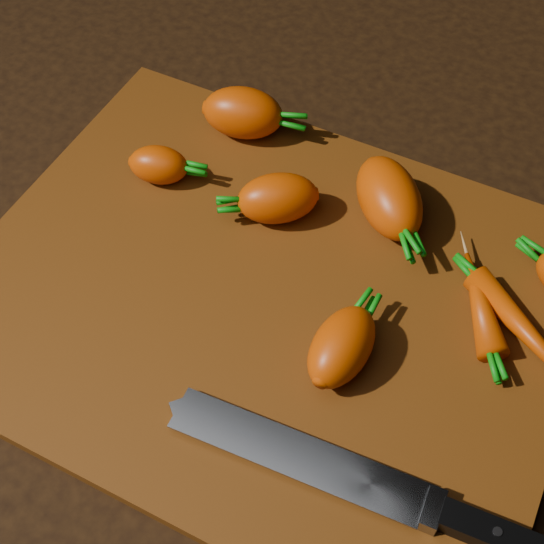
% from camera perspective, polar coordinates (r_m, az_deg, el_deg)
% --- Properties ---
extents(ground, '(2.00, 2.00, 0.01)m').
position_cam_1_polar(ground, '(0.64, -0.40, -2.47)').
color(ground, black).
extents(cutting_board, '(0.50, 0.40, 0.01)m').
position_cam_1_polar(cutting_board, '(0.64, -0.41, -1.93)').
color(cutting_board, '#69340C').
rests_on(cutting_board, ground).
extents(carrot_0, '(0.09, 0.07, 0.05)m').
position_cam_1_polar(carrot_0, '(0.74, -2.20, 11.89)').
color(carrot_0, '#CB3F00').
rests_on(carrot_0, cutting_board).
extents(carrot_1, '(0.10, 0.10, 0.05)m').
position_cam_1_polar(carrot_1, '(0.67, 8.81, 5.54)').
color(carrot_1, '#CB3F00').
rests_on(carrot_1, cutting_board).
extents(carrot_2, '(0.05, 0.08, 0.04)m').
position_cam_1_polar(carrot_2, '(0.58, 5.27, -5.62)').
color(carrot_2, '#CB3F00').
rests_on(carrot_2, cutting_board).
extents(carrot_3, '(0.08, 0.08, 0.04)m').
position_cam_1_polar(carrot_3, '(0.67, 0.44, 5.57)').
color(carrot_3, '#CB3F00').
rests_on(carrot_3, cutting_board).
extents(carrot_4, '(0.06, 0.05, 0.04)m').
position_cam_1_polar(carrot_4, '(0.71, -8.54, 7.98)').
color(carrot_4, '#CB3F00').
rests_on(carrot_4, cutting_board).
extents(carrot_6, '(0.13, 0.10, 0.02)m').
position_cam_1_polar(carrot_6, '(0.63, 19.02, -4.79)').
color(carrot_6, '#CB3F00').
rests_on(carrot_6, cutting_board).
extents(carrot_7, '(0.07, 0.10, 0.03)m').
position_cam_1_polar(carrot_7, '(0.63, 15.36, -2.19)').
color(carrot_7, '#CB3F00').
rests_on(carrot_7, cutting_board).
extents(knife, '(0.31, 0.05, 0.02)m').
position_cam_1_polar(knife, '(0.55, 3.68, -14.28)').
color(knife, gray).
rests_on(knife, cutting_board).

